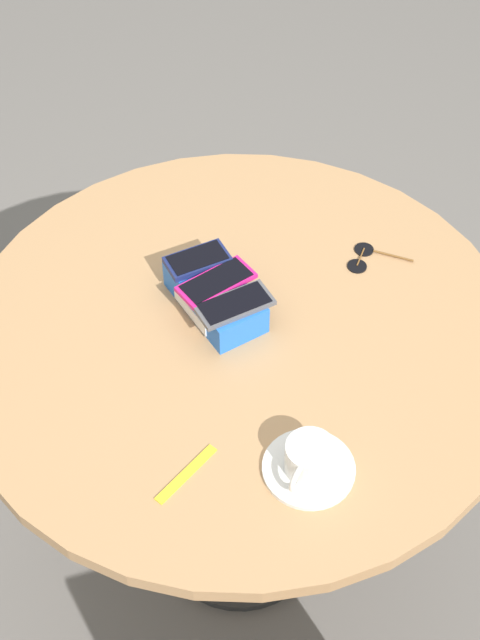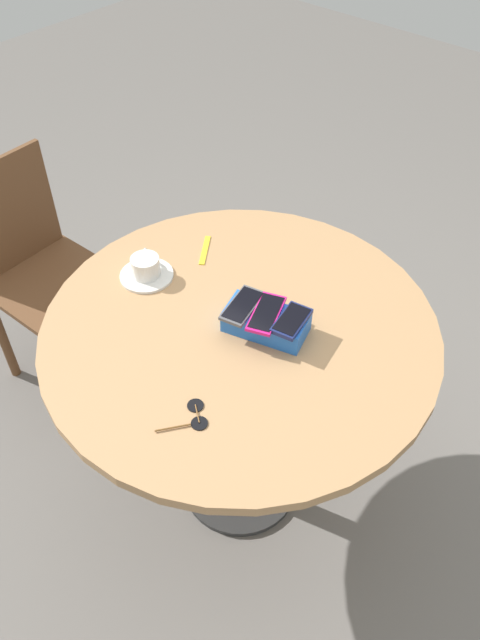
{
  "view_description": "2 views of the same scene",
  "coord_description": "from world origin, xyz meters",
  "px_view_note": "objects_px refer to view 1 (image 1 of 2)",
  "views": [
    {
      "loc": [
        1.04,
        -0.28,
        2.0
      ],
      "look_at": [
        0.0,
        0.0,
        0.8
      ],
      "focal_mm": 50.0,
      "sensor_mm": 36.0,
      "label": 1
    },
    {
      "loc": [
        -0.74,
        0.84,
        1.93
      ],
      "look_at": [
        0.0,
        0.0,
        0.8
      ],
      "focal_mm": 35.0,
      "sensor_mm": 36.0,
      "label": 2
    }
  ],
  "objects_px": {
    "round_table": "(240,365)",
    "saucer": "(309,469)",
    "phone_navy": "(197,260)",
    "phone_magenta": "(216,282)",
    "phone_box": "(215,297)",
    "coffee_cup": "(309,458)",
    "lanyard_strap": "(186,474)",
    "phone_gray": "(235,306)",
    "sunglasses": "(365,257)"
  },
  "relations": [
    {
      "from": "phone_gray",
      "to": "round_table",
      "type": "bearing_deg",
      "value": 105.25
    },
    {
      "from": "lanyard_strap",
      "to": "saucer",
      "type": "bearing_deg",
      "value": 77.53
    },
    {
      "from": "round_table",
      "to": "phone_navy",
      "type": "relative_size",
      "value": 8.1
    },
    {
      "from": "lanyard_strap",
      "to": "coffee_cup",
      "type": "bearing_deg",
      "value": 76.87
    },
    {
      "from": "phone_navy",
      "to": "coffee_cup",
      "type": "relative_size",
      "value": 1.36
    },
    {
      "from": "saucer",
      "to": "phone_box",
      "type": "bearing_deg",
      "value": -171.14
    },
    {
      "from": "phone_navy",
      "to": "saucer",
      "type": "xyz_separation_m",
      "value": [
        0.45,
        0.08,
        -0.06
      ]
    },
    {
      "from": "sunglasses",
      "to": "round_table",
      "type": "bearing_deg",
      "value": -68.32
    },
    {
      "from": "round_table",
      "to": "phone_navy",
      "type": "distance_m",
      "value": 0.22
    },
    {
      "from": "round_table",
      "to": "saucer",
      "type": "bearing_deg",
      "value": 4.87
    },
    {
      "from": "phone_gray",
      "to": "lanyard_strap",
      "type": "bearing_deg",
      "value": -28.86
    },
    {
      "from": "phone_box",
      "to": "coffee_cup",
      "type": "bearing_deg",
      "value": 8.53
    },
    {
      "from": "phone_magenta",
      "to": "lanyard_strap",
      "type": "bearing_deg",
      "value": -21.52
    },
    {
      "from": "coffee_cup",
      "to": "round_table",
      "type": "bearing_deg",
      "value": -175.5
    },
    {
      "from": "phone_box",
      "to": "phone_gray",
      "type": "distance_m",
      "value": 0.07
    },
    {
      "from": "phone_gray",
      "to": "phone_navy",
      "type": "bearing_deg",
      "value": -163.56
    },
    {
      "from": "saucer",
      "to": "sunglasses",
      "type": "relative_size",
      "value": 1.15
    },
    {
      "from": "phone_box",
      "to": "saucer",
      "type": "xyz_separation_m",
      "value": [
        0.38,
        0.06,
        -0.03
      ]
    },
    {
      "from": "phone_magenta",
      "to": "phone_gray",
      "type": "distance_m",
      "value": 0.07
    },
    {
      "from": "phone_magenta",
      "to": "lanyard_strap",
      "type": "height_order",
      "value": "phone_magenta"
    },
    {
      "from": "lanyard_strap",
      "to": "sunglasses",
      "type": "bearing_deg",
      "value": 131.37
    },
    {
      "from": "coffee_cup",
      "to": "sunglasses",
      "type": "relative_size",
      "value": 0.72
    },
    {
      "from": "phone_magenta",
      "to": "lanyard_strap",
      "type": "relative_size",
      "value": 1.18
    },
    {
      "from": "round_table",
      "to": "saucer",
      "type": "relative_size",
      "value": 6.87
    },
    {
      "from": "sunglasses",
      "to": "phone_gray",
      "type": "bearing_deg",
      "value": -68.53
    },
    {
      "from": "phone_box",
      "to": "sunglasses",
      "type": "distance_m",
      "value": 0.32
    },
    {
      "from": "phone_navy",
      "to": "phone_magenta",
      "type": "relative_size",
      "value": 0.82
    },
    {
      "from": "phone_box",
      "to": "coffee_cup",
      "type": "xyz_separation_m",
      "value": [
        0.38,
        0.06,
        0.01
      ]
    },
    {
      "from": "phone_gray",
      "to": "lanyard_strap",
      "type": "relative_size",
      "value": 1.12
    },
    {
      "from": "phone_box",
      "to": "lanyard_strap",
      "type": "distance_m",
      "value": 0.37
    },
    {
      "from": "phone_box",
      "to": "phone_magenta",
      "type": "height_order",
      "value": "phone_magenta"
    },
    {
      "from": "phone_magenta",
      "to": "phone_gray",
      "type": "height_order",
      "value": "same"
    },
    {
      "from": "phone_navy",
      "to": "coffee_cup",
      "type": "xyz_separation_m",
      "value": [
        0.45,
        0.07,
        -0.03
      ]
    },
    {
      "from": "round_table",
      "to": "coffee_cup",
      "type": "relative_size",
      "value": 10.98
    },
    {
      "from": "phone_navy",
      "to": "phone_magenta",
      "type": "xyz_separation_m",
      "value": [
        0.06,
        0.02,
        -0.0
      ]
    },
    {
      "from": "round_table",
      "to": "phone_magenta",
      "type": "xyz_separation_m",
      "value": [
        -0.06,
        -0.03,
        0.17
      ]
    },
    {
      "from": "phone_magenta",
      "to": "saucer",
      "type": "relative_size",
      "value": 1.04
    },
    {
      "from": "phone_navy",
      "to": "phone_gray",
      "type": "height_order",
      "value": "phone_navy"
    },
    {
      "from": "phone_navy",
      "to": "lanyard_strap",
      "type": "bearing_deg",
      "value": -15.78
    },
    {
      "from": "phone_navy",
      "to": "sunglasses",
      "type": "distance_m",
      "value": 0.34
    },
    {
      "from": "round_table",
      "to": "coffee_cup",
      "type": "distance_m",
      "value": 0.36
    },
    {
      "from": "phone_gray",
      "to": "phone_box",
      "type": "bearing_deg",
      "value": -160.59
    },
    {
      "from": "saucer",
      "to": "sunglasses",
      "type": "xyz_separation_m",
      "value": [
        -0.44,
        0.26,
        -0.0
      ]
    },
    {
      "from": "lanyard_strap",
      "to": "phone_gray",
      "type": "bearing_deg",
      "value": 151.14
    },
    {
      "from": "phone_gray",
      "to": "phone_magenta",
      "type": "bearing_deg",
      "value": -164.74
    },
    {
      "from": "round_table",
      "to": "sunglasses",
      "type": "relative_size",
      "value": 7.87
    },
    {
      "from": "coffee_cup",
      "to": "sunglasses",
      "type": "bearing_deg",
      "value": 149.49
    },
    {
      "from": "coffee_cup",
      "to": "phone_magenta",
      "type": "bearing_deg",
      "value": -172.14
    },
    {
      "from": "coffee_cup",
      "to": "lanyard_strap",
      "type": "relative_size",
      "value": 0.71
    },
    {
      "from": "coffee_cup",
      "to": "phone_box",
      "type": "bearing_deg",
      "value": -171.47
    }
  ]
}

